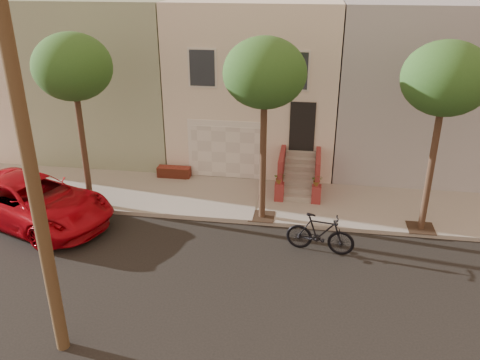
# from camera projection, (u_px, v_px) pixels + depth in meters

# --- Properties ---
(ground) EXTENTS (90.00, 90.00, 0.00)m
(ground) POSITION_uv_depth(u_px,v_px,m) (212.00, 280.00, 14.31)
(ground) COLOR black
(ground) RESTS_ON ground
(sidewalk) EXTENTS (40.00, 3.70, 0.15)m
(sidewalk) POSITION_uv_depth(u_px,v_px,m) (241.00, 199.00, 19.12)
(sidewalk) COLOR gray
(sidewalk) RESTS_ON ground
(house_row) EXTENTS (33.10, 11.70, 7.00)m
(house_row) POSITION_uv_depth(u_px,v_px,m) (260.00, 76.00, 22.96)
(house_row) COLOR #BBAF9F
(house_row) RESTS_ON sidewalk
(tree_left) EXTENTS (2.70, 2.57, 6.30)m
(tree_left) POSITION_uv_depth(u_px,v_px,m) (73.00, 68.00, 16.50)
(tree_left) COLOR #2D2116
(tree_left) RESTS_ON sidewalk
(tree_mid) EXTENTS (2.70, 2.57, 6.30)m
(tree_mid) POSITION_uv_depth(u_px,v_px,m) (265.00, 74.00, 15.58)
(tree_mid) COLOR #2D2116
(tree_mid) RESTS_ON sidewalk
(tree_right) EXTENTS (2.70, 2.57, 6.30)m
(tree_right) POSITION_uv_depth(u_px,v_px,m) (446.00, 80.00, 14.80)
(tree_right) COLOR #2D2116
(tree_right) RESTS_ON sidewalk
(pickup_truck) EXTENTS (6.60, 4.65, 1.67)m
(pickup_truck) POSITION_uv_depth(u_px,v_px,m) (33.00, 201.00, 17.23)
(pickup_truck) COLOR #AB0612
(pickup_truck) RESTS_ON ground
(motorcycle) EXTENTS (2.25, 0.95, 1.31)m
(motorcycle) POSITION_uv_depth(u_px,v_px,m) (320.00, 233.00, 15.51)
(motorcycle) COLOR black
(motorcycle) RESTS_ON ground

